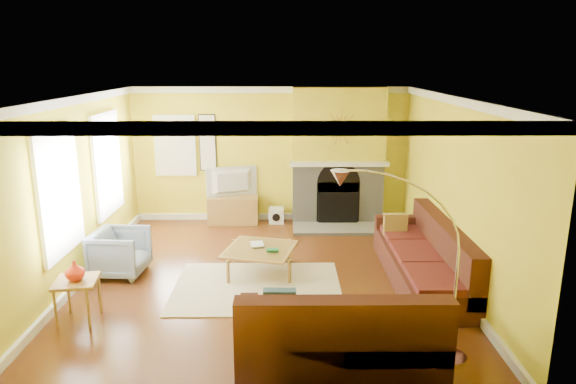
{
  "coord_description": "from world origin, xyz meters",
  "views": [
    {
      "loc": [
        0.28,
        -7.21,
        3.18
      ],
      "look_at": [
        0.34,
        0.4,
        1.24
      ],
      "focal_mm": 32.0,
      "sensor_mm": 36.0,
      "label": 1
    }
  ],
  "objects_px": {
    "side_table": "(78,300)",
    "arc_lamp": "(402,270)",
    "sectional_sofa": "(357,268)",
    "media_console": "(233,210)",
    "coffee_table": "(260,260)",
    "armchair": "(120,253)"
  },
  "relations": [
    {
      "from": "sectional_sofa",
      "to": "armchair",
      "type": "height_order",
      "value": "sectional_sofa"
    },
    {
      "from": "media_console",
      "to": "arc_lamp",
      "type": "height_order",
      "value": "arc_lamp"
    },
    {
      "from": "arc_lamp",
      "to": "armchair",
      "type": "bearing_deg",
      "value": 147.61
    },
    {
      "from": "sectional_sofa",
      "to": "media_console",
      "type": "xyz_separation_m",
      "value": [
        -2.01,
        3.45,
        -0.17
      ]
    },
    {
      "from": "sectional_sofa",
      "to": "media_console",
      "type": "height_order",
      "value": "sectional_sofa"
    },
    {
      "from": "armchair",
      "to": "arc_lamp",
      "type": "distance_m",
      "value": 4.48
    },
    {
      "from": "sectional_sofa",
      "to": "coffee_table",
      "type": "xyz_separation_m",
      "value": [
        -1.36,
        0.94,
        -0.25
      ]
    },
    {
      "from": "media_console",
      "to": "armchair",
      "type": "relative_size",
      "value": 1.29
    },
    {
      "from": "armchair",
      "to": "side_table",
      "type": "xyz_separation_m",
      "value": [
        -0.08,
        -1.44,
        -0.08
      ]
    },
    {
      "from": "armchair",
      "to": "side_table",
      "type": "relative_size",
      "value": 1.41
    },
    {
      "from": "media_console",
      "to": "armchair",
      "type": "xyz_separation_m",
      "value": [
        -1.47,
        -2.6,
        0.08
      ]
    },
    {
      "from": "sectional_sofa",
      "to": "media_console",
      "type": "relative_size",
      "value": 3.98
    },
    {
      "from": "coffee_table",
      "to": "side_table",
      "type": "relative_size",
      "value": 1.82
    },
    {
      "from": "coffee_table",
      "to": "armchair",
      "type": "height_order",
      "value": "armchair"
    },
    {
      "from": "coffee_table",
      "to": "armchair",
      "type": "xyz_separation_m",
      "value": [
        -2.13,
        -0.09,
        0.16
      ]
    },
    {
      "from": "sectional_sofa",
      "to": "coffee_table",
      "type": "bearing_deg",
      "value": 145.26
    },
    {
      "from": "coffee_table",
      "to": "armchair",
      "type": "bearing_deg",
      "value": -177.64
    },
    {
      "from": "coffee_table",
      "to": "arc_lamp",
      "type": "distance_m",
      "value": 3.06
    },
    {
      "from": "coffee_table",
      "to": "media_console",
      "type": "distance_m",
      "value": 2.59
    },
    {
      "from": "sectional_sofa",
      "to": "side_table",
      "type": "relative_size",
      "value": 7.23
    },
    {
      "from": "armchair",
      "to": "side_table",
      "type": "distance_m",
      "value": 1.45
    },
    {
      "from": "side_table",
      "to": "arc_lamp",
      "type": "distance_m",
      "value": 4.01
    }
  ]
}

